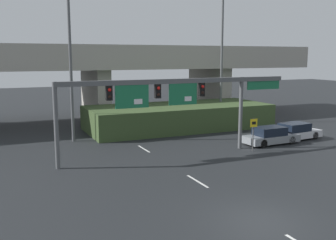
{
  "coord_description": "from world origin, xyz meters",
  "views": [
    {
      "loc": [
        -10.06,
        -12.91,
        6.87
      ],
      "look_at": [
        0.0,
        9.64,
        2.86
      ],
      "focal_mm": 42.0,
      "sensor_mm": 36.0,
      "label": 1
    }
  ],
  "objects_px": {
    "parked_sedan_near_right": "(271,136)",
    "parked_sedan_mid_right": "(295,132)",
    "highway_light_pole_far": "(70,56)",
    "signal_gantry": "(173,93)",
    "speed_limit_sign": "(253,130)",
    "highway_light_pole_near": "(222,31)"
  },
  "relations": [
    {
      "from": "speed_limit_sign",
      "to": "highway_light_pole_far",
      "type": "height_order",
      "value": "highway_light_pole_far"
    },
    {
      "from": "signal_gantry",
      "to": "parked_sedan_mid_right",
      "type": "height_order",
      "value": "signal_gantry"
    },
    {
      "from": "speed_limit_sign",
      "to": "parked_sedan_mid_right",
      "type": "relative_size",
      "value": 0.53
    },
    {
      "from": "highway_light_pole_near",
      "to": "parked_sedan_mid_right",
      "type": "relative_size",
      "value": 3.89
    },
    {
      "from": "parked_sedan_mid_right",
      "to": "highway_light_pole_near",
      "type": "bearing_deg",
      "value": 92.51
    },
    {
      "from": "highway_light_pole_near",
      "to": "parked_sedan_mid_right",
      "type": "bearing_deg",
      "value": -81.81
    },
    {
      "from": "highway_light_pole_far",
      "to": "parked_sedan_mid_right",
      "type": "distance_m",
      "value": 19.45
    },
    {
      "from": "speed_limit_sign",
      "to": "parked_sedan_mid_right",
      "type": "xyz_separation_m",
      "value": [
        5.77,
        2.02,
        -0.96
      ]
    },
    {
      "from": "signal_gantry",
      "to": "parked_sedan_near_right",
      "type": "xyz_separation_m",
      "value": [
        8.63,
        0.27,
        -3.76
      ]
    },
    {
      "from": "parked_sedan_near_right",
      "to": "parked_sedan_mid_right",
      "type": "bearing_deg",
      "value": 9.48
    },
    {
      "from": "speed_limit_sign",
      "to": "parked_sedan_near_right",
      "type": "bearing_deg",
      "value": 27.47
    },
    {
      "from": "speed_limit_sign",
      "to": "highway_light_pole_near",
      "type": "height_order",
      "value": "highway_light_pole_near"
    },
    {
      "from": "signal_gantry",
      "to": "speed_limit_sign",
      "type": "xyz_separation_m",
      "value": [
        5.89,
        -1.16,
        -2.8
      ]
    },
    {
      "from": "highway_light_pole_near",
      "to": "parked_sedan_mid_right",
      "type": "xyz_separation_m",
      "value": [
        1.39,
        -9.63,
        -8.74
      ]
    },
    {
      "from": "highway_light_pole_near",
      "to": "parked_sedan_near_right",
      "type": "bearing_deg",
      "value": -99.15
    },
    {
      "from": "parked_sedan_near_right",
      "to": "parked_sedan_mid_right",
      "type": "xyz_separation_m",
      "value": [
        3.03,
        0.59,
        0.0
      ]
    },
    {
      "from": "highway_light_pole_far",
      "to": "parked_sedan_near_right",
      "type": "relative_size",
      "value": 2.86
    },
    {
      "from": "signal_gantry",
      "to": "highway_light_pole_near",
      "type": "bearing_deg",
      "value": 45.58
    },
    {
      "from": "highway_light_pole_near",
      "to": "parked_sedan_mid_right",
      "type": "height_order",
      "value": "highway_light_pole_near"
    },
    {
      "from": "speed_limit_sign",
      "to": "highway_light_pole_near",
      "type": "xyz_separation_m",
      "value": [
        4.39,
        11.65,
        7.79
      ]
    },
    {
      "from": "speed_limit_sign",
      "to": "parked_sedan_mid_right",
      "type": "height_order",
      "value": "speed_limit_sign"
    },
    {
      "from": "parked_sedan_near_right",
      "to": "parked_sedan_mid_right",
      "type": "distance_m",
      "value": 3.09
    }
  ]
}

